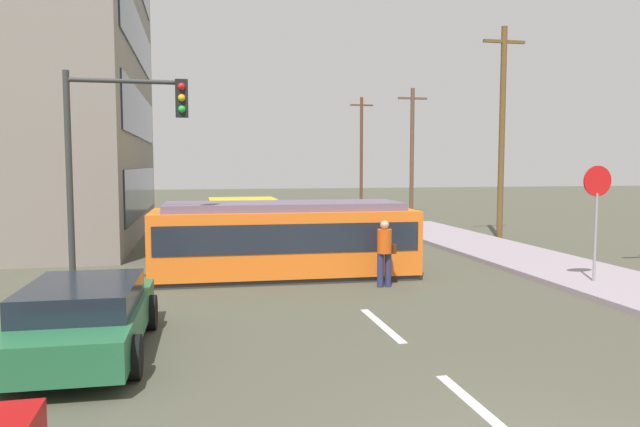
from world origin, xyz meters
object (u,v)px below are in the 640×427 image
at_px(streetcar_tram, 284,238).
at_px(utility_pole_mid, 502,129).
at_px(utility_pole_distant, 361,148).
at_px(stop_sign, 597,199).
at_px(traffic_light_mast, 117,142).
at_px(parked_sedan_mid, 85,317).
at_px(pedestrian_crossing, 385,249).
at_px(utility_pole_far, 412,149).
at_px(city_bus, 245,222).

height_order(streetcar_tram, utility_pole_mid, utility_pole_mid).
height_order(streetcar_tram, utility_pole_distant, utility_pole_distant).
distance_m(stop_sign, traffic_light_mast, 11.51).
bearing_deg(parked_sedan_mid, streetcar_tram, 55.50).
distance_m(streetcar_tram, parked_sedan_mid, 7.24).
xyz_separation_m(streetcar_tram, pedestrian_crossing, (2.24, -1.88, -0.11)).
bearing_deg(pedestrian_crossing, utility_pole_far, 67.65).
distance_m(parked_sedan_mid, stop_sign, 11.98).
relative_size(city_bus, pedestrian_crossing, 3.19).
bearing_deg(traffic_light_mast, utility_pole_distant, 65.02).
height_order(utility_pole_mid, utility_pole_distant, utility_pole_mid).
xyz_separation_m(city_bus, utility_pole_mid, (10.54, 1.21, 3.46)).
relative_size(pedestrian_crossing, utility_pole_far, 0.22).
xyz_separation_m(streetcar_tram, utility_pole_distant, (10.32, 28.79, 3.24)).
bearing_deg(pedestrian_crossing, city_bus, 111.89).
relative_size(pedestrian_crossing, traffic_light_mast, 0.33).
bearing_deg(streetcar_tram, utility_pole_far, 59.93).
bearing_deg(city_bus, utility_pole_far, 49.14).
relative_size(stop_sign, utility_pole_distant, 0.35).
relative_size(pedestrian_crossing, parked_sedan_mid, 0.38).
distance_m(parked_sedan_mid, utility_pole_distant, 37.79).
xyz_separation_m(streetcar_tram, traffic_light_mast, (-4.01, -1.98, 2.49)).
bearing_deg(city_bus, stop_sign, -45.53).
bearing_deg(parked_sedan_mid, utility_pole_mid, 41.50).
distance_m(city_bus, traffic_light_mast, 8.36).
bearing_deg(parked_sedan_mid, city_bus, 72.72).
bearing_deg(utility_pole_distant, city_bus, -114.91).
distance_m(streetcar_tram, utility_pole_far, 20.97).
height_order(city_bus, traffic_light_mast, traffic_light_mast).
height_order(traffic_light_mast, utility_pole_mid, utility_pole_mid).
distance_m(traffic_light_mast, utility_pole_distant, 33.95).
xyz_separation_m(city_bus, utility_pole_distant, (10.94, 23.55, 3.28)).
bearing_deg(utility_pole_far, traffic_light_mast, -125.85).
bearing_deg(pedestrian_crossing, parked_sedan_mid, -147.25).
height_order(city_bus, parked_sedan_mid, city_bus).
distance_m(traffic_light_mast, utility_pole_far, 24.61).
distance_m(streetcar_tram, utility_pole_mid, 12.32).
relative_size(utility_pole_mid, utility_pole_far, 1.13).
distance_m(streetcar_tram, city_bus, 5.27).
height_order(pedestrian_crossing, traffic_light_mast, traffic_light_mast).
bearing_deg(streetcar_tram, stop_sign, -21.53).
relative_size(traffic_light_mast, utility_pole_mid, 0.59).
xyz_separation_m(parked_sedan_mid, utility_pole_distant, (14.42, 34.74, 3.67)).
bearing_deg(stop_sign, utility_pole_mid, 74.82).
bearing_deg(pedestrian_crossing, streetcar_tram, 140.06).
xyz_separation_m(stop_sign, traffic_light_mast, (-11.39, 0.93, 1.35)).
bearing_deg(utility_pole_mid, parked_sedan_mid, -138.50).
bearing_deg(streetcar_tram, parked_sedan_mid, -124.50).
relative_size(streetcar_tram, utility_pole_distant, 0.86).
relative_size(streetcar_tram, utility_pole_mid, 0.82).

